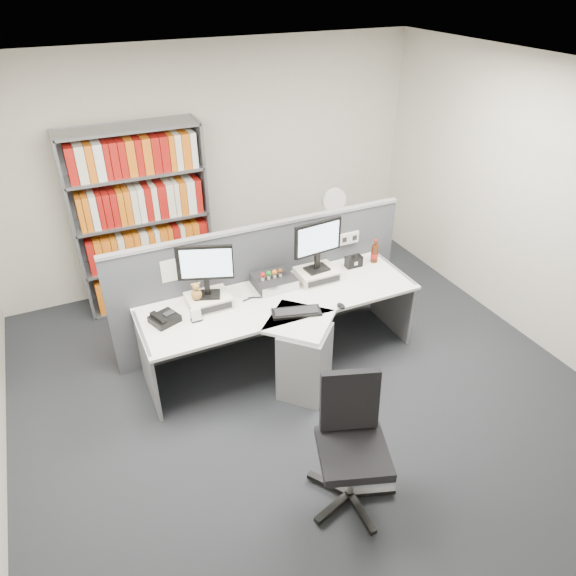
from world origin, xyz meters
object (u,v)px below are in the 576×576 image
desktop_pc (274,281)px  speaker (354,261)px  mouse (341,306)px  monitor_right (318,242)px  desk_fan (333,203)px  keyboard (296,312)px  desk_phone (164,319)px  cola_bottle (375,253)px  monitor_left (205,267)px  filing_cabinet (331,252)px  shelving_unit (142,222)px  office_chair (351,439)px  desk (291,334)px  desk_calendar (196,316)px

desktop_pc → speaker: (0.88, 0.00, 0.01)m
mouse → monitor_right: bearing=86.1°
desk_fan → mouse: bearing=-116.4°
keyboard → desk_fan: bearing=51.3°
desk_phone → cola_bottle: cola_bottle is taller
monitor_left → filing_cabinet: monitor_left is taller
shelving_unit → cola_bottle: bearing=-34.5°
desktop_pc → shelving_unit: size_ratio=0.19×
desktop_pc → filing_cabinet: 1.57m
monitor_right → desk_fan: size_ratio=1.07×
desk_phone → desk_fan: desk_fan is taller
desk_phone → speaker: size_ratio=1.66×
desktop_pc → cola_bottle: 1.13m
mouse → office_chair: bearing=-116.3°
mouse → shelving_unit: size_ratio=0.05×
monitor_right → shelving_unit: bearing=132.9°
monitor_left → desk_fan: (1.84, 1.02, -0.12)m
monitor_right → desktop_pc: (-0.43, 0.05, -0.35)m
desktop_pc → filing_cabinet: size_ratio=0.53×
monitor_right → desk_fan: bearing=54.0°
desk → monitor_left: monitor_left is taller
desk_phone → mouse: bearing=-16.8°
desk → desk_phone: size_ratio=9.34×
desk → speaker: (0.91, 0.44, 0.32)m
mouse → desk_phone: (-1.49, 0.45, 0.02)m
shelving_unit → monitor_left: bearing=-79.8°
desktop_pc → desk_phone: desktop_pc is taller
mouse → office_chair: office_chair is taller
desk_fan → office_chair: size_ratio=0.47×
shelving_unit → office_chair: 3.34m
monitor_left → keyboard: size_ratio=1.09×
office_chair → mouse: bearing=63.7°
desktop_pc → cola_bottle: bearing=-0.2°
shelving_unit → speaker: bearing=-37.8°
desktop_pc → cola_bottle: cola_bottle is taller
monitor_left → mouse: size_ratio=5.04×
office_chair → keyboard: bearing=81.3°
keyboard → desk_fan: size_ratio=0.97×
shelving_unit → office_chair: bearing=-77.4°
desk_calendar → speaker: (1.72, 0.24, 0.01)m
monitor_right → mouse: bearing=-93.9°
mouse → filing_cabinet: (0.77, 1.56, -0.39)m
desk_phone → shelving_unit: size_ratio=0.14×
filing_cabinet → monitor_left: bearing=-151.1°
desk_phone → desk_fan: size_ratio=0.59×
desk → monitor_right: monitor_right is taller
desk → keyboard: keyboard is taller
monitor_right → office_chair: monitor_right is taller
cola_bottle → shelving_unit: bearing=145.5°
mouse → desk_phone: desk_phone is taller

